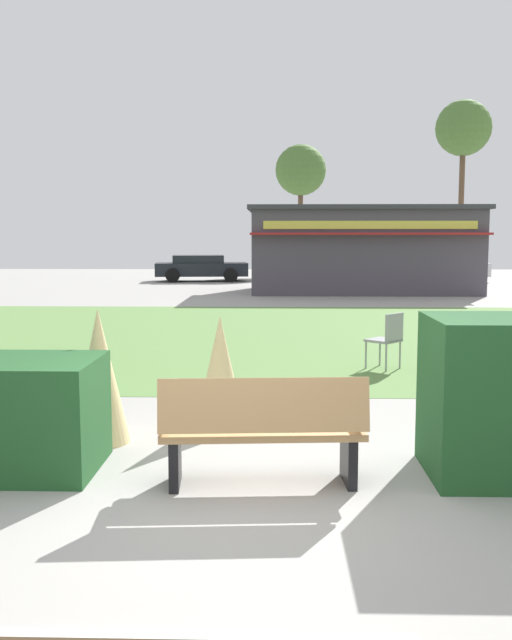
# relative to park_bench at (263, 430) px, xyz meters

# --- Properties ---
(ground_plane) EXTENTS (80.00, 80.00, 0.00)m
(ground_plane) POSITION_rel_park_bench_xyz_m (-0.20, -0.51, -0.48)
(ground_plane) COLOR #999691
(lawn_patch) EXTENTS (36.00, 12.00, 0.01)m
(lawn_patch) POSITION_rel_park_bench_xyz_m (-0.20, 9.32, -0.48)
(lawn_patch) COLOR #5B8442
(lawn_patch) RESTS_ON ground_plane
(park_bench) EXTENTS (1.73, 0.64, 0.95)m
(park_bench) POSITION_rel_park_bench_xyz_m (0.00, 0.00, 0.00)
(park_bench) COLOR tan
(park_bench) RESTS_ON ground_plane
(ornamental_grass_behind_left) EXTENTS (0.55, 0.55, 1.23)m
(ornamental_grass_behind_left) POSITION_rel_park_bench_xyz_m (-0.50, 1.91, 0.13)
(ornamental_grass_behind_left) COLOR #D1BC7F
(ornamental_grass_behind_left) RESTS_ON ground_plane
(ornamental_grass_behind_right) EXTENTS (0.60, 0.60, 1.37)m
(ornamental_grass_behind_right) POSITION_rel_park_bench_xyz_m (-1.67, 1.28, 0.20)
(ornamental_grass_behind_right) COLOR #D1BC7F
(ornamental_grass_behind_right) RESTS_ON ground_plane
(food_kiosk) EXTENTS (8.40, 4.71, 3.15)m
(food_kiosk) POSITION_rel_park_bench_xyz_m (3.31, 21.25, 1.10)
(food_kiosk) COLOR #47424C
(food_kiosk) RESTS_ON ground_plane
(cafe_chair_east) EXTENTS (0.62, 0.62, 0.89)m
(cafe_chair_east) POSITION_rel_park_bench_xyz_m (1.86, 5.38, 0.05)
(cafe_chair_east) COLOR gray
(cafe_chair_east) RESTS_ON ground_plane
(parked_car_west_slot) EXTENTS (4.36, 2.37, 1.20)m
(parked_car_west_slot) POSITION_rel_park_bench_xyz_m (-3.36, 27.45, 0.16)
(parked_car_west_slot) COLOR black
(parked_car_west_slot) RESTS_ON ground_plane
(parked_car_center_slot) EXTENTS (4.28, 2.22, 1.20)m
(parked_car_center_slot) POSITION_rel_park_bench_xyz_m (2.11, 27.45, 0.16)
(parked_car_center_slot) COLOR #B7BABF
(parked_car_center_slot) RESTS_ON ground_plane
(parked_car_east_slot) EXTENTS (4.31, 2.28, 1.20)m
(parked_car_east_slot) POSITION_rel_park_bench_xyz_m (7.53, 27.45, 0.16)
(parked_car_east_slot) COLOR silver
(parked_car_east_slot) RESTS_ON ground_plane
(tree_left_bg) EXTENTS (2.80, 2.80, 7.10)m
(tree_left_bg) POSITION_rel_park_bench_xyz_m (1.45, 34.82, 5.16)
(tree_left_bg) COLOR brown
(tree_left_bg) RESTS_ON ground_plane
(tree_right_bg) EXTENTS (2.80, 2.80, 8.90)m
(tree_right_bg) POSITION_rel_park_bench_xyz_m (9.55, 31.78, 6.93)
(tree_right_bg) COLOR brown
(tree_right_bg) RESTS_ON ground_plane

